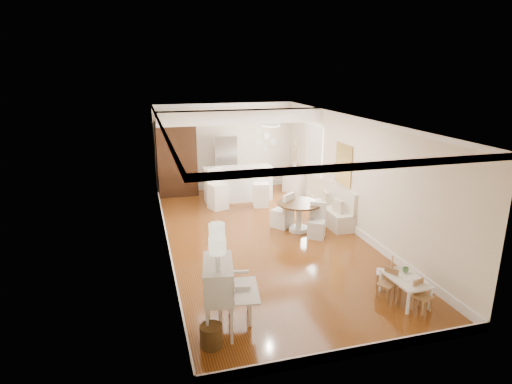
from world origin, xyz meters
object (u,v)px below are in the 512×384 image
secretary_bureau (219,296)px  kids_chair_c (423,296)px  kids_chair_a (387,284)px  fridge (237,164)px  wicker_basket (211,336)px  dining_table (299,217)px  slip_chair_near (317,221)px  slip_chair_far (282,210)px  breakfast_counter (238,184)px  sideboard (295,182)px  pantry_cabinet (177,159)px  kids_chair_b (384,272)px  bar_stool_left (218,189)px  gustavian_armchair (234,290)px  bar_stool_right (261,188)px  kids_table (405,289)px

secretary_bureau → kids_chair_c: 3.38m
kids_chair_a → fridge: (-0.99, 7.33, 0.63)m
secretary_bureau → wicker_basket: size_ratio=3.38×
kids_chair_c → dining_table: bearing=81.6°
slip_chair_near → slip_chair_far: (-0.56, 0.88, 0.04)m
dining_table → breakfast_counter: (-0.86, 2.87, 0.15)m
dining_table → sideboard: bearing=71.4°
kids_chair_c → pantry_cabinet: (-3.24, 7.88, 0.88)m
kids_chair_b → breakfast_counter: size_ratio=0.29×
kids_chair_c → slip_chair_far: bearing=84.6°
kids_chair_a → sideboard: (0.71, 6.50, 0.10)m
kids_chair_c → bar_stool_left: 6.58m
bar_stool_left → slip_chair_far: bearing=-74.1°
wicker_basket → kids_chair_b: 3.49m
secretary_bureau → wicker_basket: secretary_bureau is taller
gustavian_armchair → breakfast_counter: bearing=-2.4°
slip_chair_near → sideboard: slip_chair_near is taller
dining_table → bar_stool_right: 2.17m
kids_chair_b → pantry_cabinet: size_ratio=0.25×
gustavian_armchair → fridge: fridge is taller
gustavian_armchair → kids_table: bearing=-83.3°
bar_stool_left → bar_stool_right: size_ratio=1.05×
kids_chair_a → fridge: bearing=162.8°
kids_chair_a → bar_stool_right: 5.59m
breakfast_counter → bar_stool_right: size_ratio=1.86×
gustavian_armchair → slip_chair_far: bearing=-17.8°
secretary_bureau → sideboard: size_ratio=1.42×
gustavian_armchair → sideboard: 7.26m
kids_chair_a → kids_chair_c: kids_chair_a is taller
secretary_bureau → kids_table: bearing=9.3°
slip_chair_far → breakfast_counter: bearing=-114.8°
gustavian_armchair → kids_table: 2.99m
dining_table → bar_stool_left: 2.76m
bar_stool_right → pantry_cabinet: pantry_cabinet is taller
kids_chair_b → bar_stool_left: bearing=-124.9°
kids_chair_b → kids_chair_c: kids_chair_b is taller
secretary_bureau → kids_chair_b: bearing=18.8°
bar_stool_right → kids_chair_b: bearing=-69.3°
kids_table → kids_chair_b: 0.54m
dining_table → bar_stool_right: size_ratio=0.98×
secretary_bureau → gustavian_armchair: 0.37m
bar_stool_right → slip_chair_near: bearing=-65.7°
bar_stool_left → bar_stool_right: 1.24m
gustavian_armchair → kids_chair_c: size_ratio=1.94×
kids_table → bar_stool_right: (-0.96, 5.69, 0.33)m
kids_chair_b → bar_stool_left: size_ratio=0.51×
dining_table → pantry_cabinet: 4.77m
bar_stool_left → fridge: (0.94, 1.69, 0.32)m
wicker_basket → kids_table: size_ratio=0.39×
wicker_basket → pantry_cabinet: pantry_cabinet is taller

